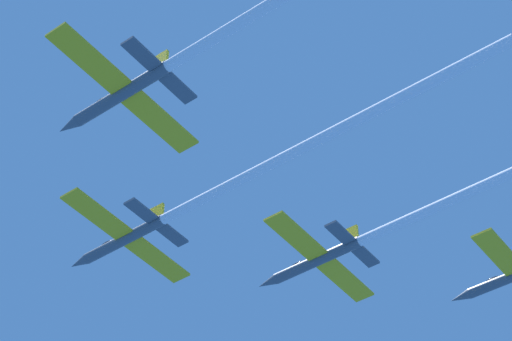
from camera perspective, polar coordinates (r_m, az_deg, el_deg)
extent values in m
cylinder|color=#4C5660|center=(116.16, -7.68, -4.01)|extent=(1.33, 12.06, 1.33)
cone|color=#4C5660|center=(120.48, -10.26, -5.31)|extent=(1.30, 2.65, 1.30)
ellipsoid|color=black|center=(118.04, -8.61, -4.28)|extent=(0.93, 2.41, 0.66)
cube|color=yellow|center=(113.11, -9.25, -2.53)|extent=(9.16, 2.65, 0.29)
cube|color=yellow|center=(118.71, -5.76, -5.20)|extent=(9.16, 2.65, 0.29)
cube|color=yellow|center=(114.56, -5.83, -2.48)|extent=(0.35, 2.17, 1.93)
cube|color=#4C5660|center=(111.91, -6.72, -2.32)|extent=(4.12, 1.59, 0.29)
cube|color=#4C5660|center=(114.88, -4.91, -3.76)|extent=(4.12, 1.59, 0.29)
cylinder|color=white|center=(102.90, 3.88, 1.92)|extent=(1.19, 44.05, 1.19)
cylinder|color=#4C5660|center=(98.69, -7.84, 4.41)|extent=(1.33, 12.06, 1.33)
cone|color=#4C5660|center=(102.61, -10.86, 2.55)|extent=(1.30, 2.65, 1.30)
ellipsoid|color=black|center=(100.47, -8.92, 3.94)|extent=(0.93, 2.41, 0.66)
cube|color=yellow|center=(96.13, -9.70, 6.40)|extent=(9.16, 2.65, 0.29)
cube|color=yellow|center=(100.86, -5.58, 2.82)|extent=(9.16, 2.65, 0.29)
cube|color=yellow|center=(97.56, -5.66, 6.33)|extent=(0.35, 2.17, 1.93)
cube|color=#4C5660|center=(94.99, -6.70, 6.76)|extent=(4.12, 1.59, 0.29)
cube|color=#4C5660|center=(97.50, -4.57, 4.81)|extent=(4.12, 1.59, 0.29)
cylinder|color=#4C5660|center=(117.74, 3.57, -5.26)|extent=(1.33, 12.06, 1.33)
cone|color=#4C5660|center=(121.02, 0.68, -6.56)|extent=(1.30, 2.65, 1.30)
ellipsoid|color=black|center=(119.23, 2.50, -5.52)|extent=(0.93, 2.41, 0.66)
cube|color=yellow|center=(114.06, 2.34, -3.85)|extent=(9.16, 2.65, 0.29)
cube|color=yellow|center=(121.05, 5.22, -6.37)|extent=(9.16, 2.65, 0.29)
cube|color=yellow|center=(116.82, 5.50, -3.74)|extent=(0.35, 2.17, 1.93)
cube|color=#4C5660|center=(113.87, 4.91, -3.63)|extent=(4.12, 1.59, 0.29)
cube|color=#4C5660|center=(117.56, 6.37, -4.98)|extent=(4.12, 1.59, 0.29)
cone|color=#4C5660|center=(125.85, 11.80, -7.24)|extent=(1.30, 2.65, 1.30)
ellipsoid|color=black|center=(124.79, 13.66, -6.22)|extent=(0.93, 2.41, 0.66)
cube|color=yellow|center=(119.61, 13.96, -4.65)|extent=(9.16, 2.65, 0.29)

